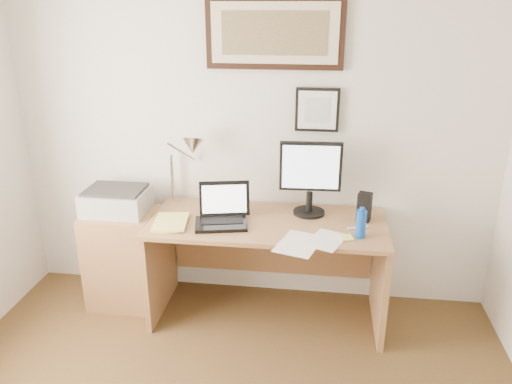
% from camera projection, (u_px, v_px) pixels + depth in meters
% --- Properties ---
extents(wall_back, '(3.50, 0.02, 2.50)m').
position_uv_depth(wall_back, '(253.00, 135.00, 3.56)').
color(wall_back, silver).
rests_on(wall_back, ground).
extents(side_cabinet, '(0.50, 0.40, 0.73)m').
position_uv_depth(side_cabinet, '(124.00, 258.00, 3.69)').
color(side_cabinet, olive).
rests_on(side_cabinet, floor).
extents(water_bottle, '(0.06, 0.06, 0.18)m').
position_uv_depth(water_bottle, '(361.00, 224.00, 3.12)').
color(water_bottle, '#0E4BB9').
rests_on(water_bottle, desk).
extents(bottle_cap, '(0.03, 0.03, 0.02)m').
position_uv_depth(bottle_cap, '(362.00, 209.00, 3.08)').
color(bottle_cap, '#0E4BB9').
rests_on(bottle_cap, water_bottle).
extents(speaker, '(0.11, 0.10, 0.20)m').
position_uv_depth(speaker, '(364.00, 207.00, 3.35)').
color(speaker, black).
rests_on(speaker, desk).
extents(paper_sheet_a, '(0.32, 0.39, 0.00)m').
position_uv_depth(paper_sheet_a, '(299.00, 244.00, 3.06)').
color(paper_sheet_a, white).
rests_on(paper_sheet_a, desk).
extents(paper_sheet_b, '(0.29, 0.34, 0.00)m').
position_uv_depth(paper_sheet_b, '(326.00, 240.00, 3.10)').
color(paper_sheet_b, white).
rests_on(paper_sheet_b, desk).
extents(sticky_pad, '(0.10, 0.10, 0.01)m').
position_uv_depth(sticky_pad, '(346.00, 237.00, 3.13)').
color(sticky_pad, '#FFED78').
rests_on(sticky_pad, desk).
extents(marker_pen, '(0.14, 0.06, 0.02)m').
position_uv_depth(marker_pen, '(357.00, 228.00, 3.26)').
color(marker_pen, white).
rests_on(marker_pen, desk).
extents(book, '(0.26, 0.33, 0.02)m').
position_uv_depth(book, '(154.00, 223.00, 3.33)').
color(book, '#F0E671').
rests_on(book, desk).
extents(desk, '(1.60, 0.70, 0.75)m').
position_uv_depth(desk, '(268.00, 247.00, 3.54)').
color(desk, olive).
rests_on(desk, floor).
extents(laptop, '(0.38, 0.36, 0.26)m').
position_uv_depth(laptop, '(222.00, 215.00, 3.34)').
color(laptop, black).
rests_on(laptop, desk).
extents(lcd_monitor, '(0.42, 0.22, 0.52)m').
position_uv_depth(lcd_monitor, '(310.00, 175.00, 3.39)').
color(lcd_monitor, black).
rests_on(lcd_monitor, desk).
extents(printer, '(0.44, 0.34, 0.18)m').
position_uv_depth(printer, '(116.00, 200.00, 3.55)').
color(printer, '#A6A6A9').
rests_on(printer, side_cabinet).
extents(desk_lamp, '(0.29, 0.27, 0.53)m').
position_uv_depth(desk_lamp, '(191.00, 149.00, 3.46)').
color(desk_lamp, silver).
rests_on(desk_lamp, desk).
extents(picture_large, '(0.92, 0.04, 0.47)m').
position_uv_depth(picture_large, '(275.00, 33.00, 3.27)').
color(picture_large, black).
rests_on(picture_large, wall_back).
extents(picture_small, '(0.30, 0.03, 0.30)m').
position_uv_depth(picture_small, '(317.00, 110.00, 3.41)').
color(picture_small, black).
rests_on(picture_small, wall_back).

